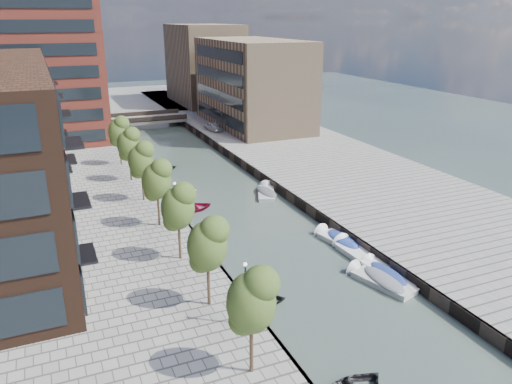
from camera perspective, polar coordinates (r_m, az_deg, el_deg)
water at (r=60.98m, az=-6.26°, el=1.71°), size 300.00×300.00×0.00m
quay_right at (r=67.02m, az=6.92°, el=3.75°), size 20.00×140.00×1.00m
quay_wall_left at (r=59.45m, az=-11.90°, el=1.44°), size 0.25×140.00×1.00m
quay_wall_right at (r=62.78m, az=-0.95°, el=2.82°), size 0.25×140.00×1.00m
far_closure at (r=118.26m, az=-15.10°, el=10.00°), size 80.00×40.00×1.00m
apartment_block at (r=46.97m, az=-26.74°, el=4.53°), size 8.00×38.00×14.00m
tower at (r=80.73m, az=-24.47°, el=16.03°), size 18.00×18.00×30.00m
tan_block_near at (r=84.94m, az=-0.44°, el=12.34°), size 12.00×25.00×14.00m
tan_block_far at (r=109.14m, az=-5.92°, el=14.33°), size 12.00×20.00×16.00m
bridge at (r=90.88m, az=-12.38°, el=8.14°), size 13.00×6.00×1.30m
tree_0 at (r=25.01m, az=-0.55°, el=-12.09°), size 2.50×2.50×5.95m
tree_1 at (r=30.83m, az=-5.61°, el=-5.79°), size 2.50×2.50×5.95m
tree_2 at (r=37.06m, az=-8.95°, el=-1.52°), size 2.50×2.50×5.95m
tree_3 at (r=43.52m, az=-11.31°, el=1.51°), size 2.50×2.50×5.95m
tree_4 at (r=50.13m, az=-13.05°, el=3.75°), size 2.50×2.50×5.95m
tree_5 at (r=56.83m, az=-14.39°, el=5.46°), size 2.50×2.50×5.95m
tree_6 at (r=63.60m, az=-15.45°, el=6.81°), size 2.50×2.50×5.95m
lamp_0 at (r=29.54m, az=-1.23°, el=-10.82°), size 0.24×0.24×4.12m
lamp_1 at (r=43.44m, az=-9.20°, el=-0.89°), size 0.24×0.24×4.12m
lamp_2 at (r=58.42m, az=-13.15°, el=4.11°), size 0.24×0.24×4.12m
sloop_1 at (r=34.58m, az=0.04°, el=-12.72°), size 4.67×3.78×0.85m
sloop_2 at (r=50.59m, az=-7.48°, el=-2.10°), size 4.93×3.75×0.96m
sloop_3 at (r=55.86m, az=-9.01°, el=-0.09°), size 5.28×4.57×0.92m
sloop_4 at (r=64.75m, az=-11.13°, el=2.50°), size 5.19×4.13×0.96m
motorboat_0 at (r=39.04m, az=14.41°, el=-9.04°), size 1.82×4.90×1.62m
motorboat_1 at (r=38.04m, az=13.76°, el=-9.75°), size 3.17×5.46×1.72m
motorboat_2 at (r=41.76m, az=11.52°, el=-6.98°), size 2.22×5.80×1.91m
motorboat_3 at (r=43.71m, az=9.45°, el=-5.46°), size 2.74×5.45×1.74m
motorboat_4 at (r=54.72m, az=1.17°, el=-0.04°), size 3.49×5.21×1.65m
car at (r=81.37m, az=-4.89°, el=7.46°), size 2.41×4.38×1.41m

